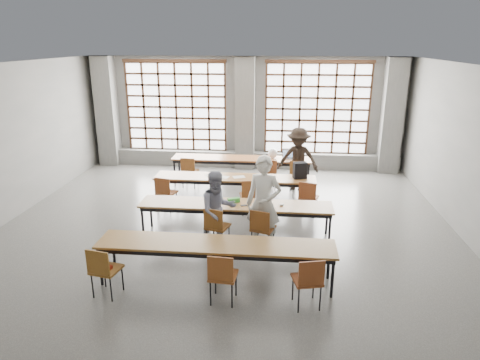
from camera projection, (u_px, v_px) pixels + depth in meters
name	position (u px, v px, depth m)	size (l,w,h in m)	color
floor	(223.00, 236.00, 9.06)	(11.00, 11.00, 0.00)	#51514F
ceiling	(221.00, 66.00, 7.97)	(11.00, 11.00, 0.00)	silver
wall_back	(246.00, 113.00, 13.72)	(10.00, 10.00, 0.00)	#5F5F5D
wall_front	(125.00, 340.00, 3.32)	(10.00, 10.00, 0.00)	#5F5F5D
column_left	(107.00, 112.00, 13.87)	(0.60, 0.55, 3.50)	#575855
column_mid	(245.00, 114.00, 13.45)	(0.60, 0.55, 3.50)	#575855
column_right	(392.00, 116.00, 13.03)	(0.60, 0.55, 3.50)	#575855
window_left	(176.00, 107.00, 13.81)	(3.32, 0.12, 3.00)	white
window_right	(317.00, 109.00, 13.39)	(3.32, 0.12, 3.00)	white
sill_ledge	(245.00, 159.00, 14.00)	(9.80, 0.35, 0.50)	#575855
desk_row_a	(241.00, 160.00, 12.35)	(4.00, 0.70, 0.73)	brown
desk_row_b	(235.00, 179.00, 10.64)	(4.00, 0.70, 0.73)	brown
desk_row_c	(236.00, 207.00, 8.89)	(4.00, 0.70, 0.73)	brown
desk_row_d	(216.00, 247.00, 7.17)	(4.00, 0.70, 0.73)	brown
chair_back_left	(189.00, 169.00, 11.93)	(0.46, 0.46, 0.88)	maroon
chair_back_mid	(269.00, 171.00, 11.72)	(0.48, 0.49, 0.88)	brown
chair_back_right	(297.00, 172.00, 11.65)	(0.47, 0.47, 0.88)	brown
chair_mid_left	(165.00, 190.00, 10.24)	(0.51, 0.51, 0.88)	maroon
chair_mid_centre	(250.00, 193.00, 10.05)	(0.50, 0.50, 0.88)	maroon
chair_mid_right	(308.00, 195.00, 9.92)	(0.51, 0.51, 0.88)	brown
chair_front_left	(216.00, 224.00, 8.37)	(0.52, 0.52, 0.88)	brown
chair_front_right	(262.00, 226.00, 8.29)	(0.53, 0.53, 0.88)	brown
chair_near_left	(103.00, 267.00, 6.78)	(0.49, 0.50, 0.88)	brown
chair_near_mid	(222.00, 273.00, 6.60)	(0.45, 0.46, 0.88)	brown
chair_near_right	(309.00, 278.00, 6.47)	(0.51, 0.51, 0.88)	brown
student_male	(264.00, 204.00, 8.28)	(0.69, 0.45, 1.90)	silver
student_female	(218.00, 210.00, 8.41)	(0.76, 0.60, 1.57)	#191E4C
student_back	(298.00, 159.00, 11.67)	(1.12, 0.64, 1.74)	black
laptop_front	(263.00, 200.00, 8.91)	(0.41, 0.36, 0.26)	silver
laptop_back	(288.00, 156.00, 12.29)	(0.37, 0.31, 0.26)	silver
mouse	(282.00, 205.00, 8.76)	(0.10, 0.06, 0.04)	silver
green_box	(234.00, 200.00, 8.94)	(0.25, 0.09, 0.09)	green
phone	(244.00, 205.00, 8.76)	(0.13, 0.06, 0.01)	black
paper_sheet_a	(211.00, 175.00, 10.72)	(0.30, 0.21, 0.00)	white
paper_sheet_b	(223.00, 177.00, 10.60)	(0.30, 0.21, 0.00)	white
paper_sheet_c	(239.00, 177.00, 10.61)	(0.30, 0.21, 0.00)	silver
backpack	(300.00, 170.00, 10.45)	(0.32, 0.20, 0.40)	black
plastic_bag	(273.00, 153.00, 12.25)	(0.26, 0.21, 0.29)	white
red_pouch	(106.00, 267.00, 6.86)	(0.20, 0.08, 0.06)	maroon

